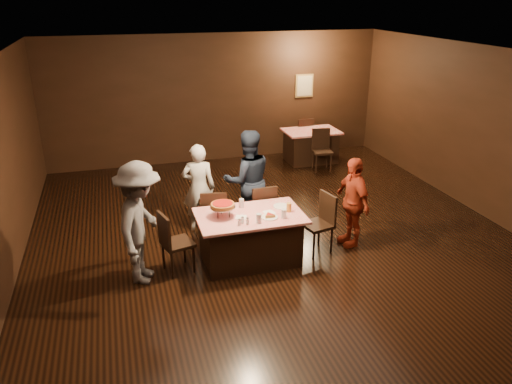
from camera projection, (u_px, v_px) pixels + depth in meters
room at (288, 122)px, 7.15m from camera, size 10.00×10.04×3.02m
main_table at (250, 238)px, 7.60m from camera, size 1.60×1.00×0.77m
back_table at (311, 146)px, 12.08m from camera, size 1.30×0.90×0.77m
chair_far_left at (214, 216)px, 8.13m from camera, size 0.49×0.49×0.95m
chair_far_right at (261, 210)px, 8.33m from camera, size 0.43×0.43×0.95m
chair_end_left at (177, 242)px, 7.28m from camera, size 0.51×0.51×0.95m
chair_end_right at (317, 224)px, 7.85m from camera, size 0.50×0.50×0.95m
chair_back_near at (322, 151)px, 11.42m from camera, size 0.48×0.48×0.95m
chair_back_far at (302, 136)px, 12.58m from camera, size 0.46×0.46×0.95m
diner_white_jacket at (199, 188)px, 8.46m from camera, size 0.63×0.48×1.54m
diner_navy_hoodie at (248, 180)px, 8.49m from camera, size 0.86×0.67×1.76m
diner_grey_knit at (140, 223)px, 6.91m from camera, size 1.00×1.30×1.78m
diner_red_shirt at (352, 202)px, 7.98m from camera, size 0.43×0.90×1.48m
pizza_stand at (223, 205)px, 7.33m from camera, size 0.38×0.38×0.22m
plate_with_slice at (269, 216)px, 7.35m from camera, size 0.25×0.25×0.06m
plate_empty at (281, 206)px, 7.72m from camera, size 0.25×0.25×0.01m
glass_front_left at (259, 218)px, 7.17m from camera, size 0.08×0.08×0.14m
glass_front_right at (284, 214)px, 7.32m from camera, size 0.08×0.08×0.14m
glass_amber at (289, 207)px, 7.54m from camera, size 0.08×0.08×0.14m
glass_back at (242, 203)px, 7.68m from camera, size 0.08×0.08×0.14m
condiments at (243, 221)px, 7.13m from camera, size 0.17×0.10×0.09m
napkin_center at (269, 212)px, 7.53m from camera, size 0.19×0.19×0.01m
napkin_left at (241, 217)px, 7.37m from camera, size 0.21×0.21×0.01m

